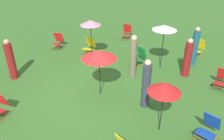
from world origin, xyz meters
name	(u,v)px	position (x,y,z in m)	size (l,w,h in m)	color
ground_plane	(95,95)	(0.00, 0.00, 0.00)	(40.00, 40.00, 0.00)	#386B28
deckchair_1	(139,56)	(0.29, 3.17, 0.37)	(0.68, 0.87, 0.83)	olive
deckchair_4	(90,46)	(-2.40, 2.93, 0.37)	(0.51, 0.78, 0.83)	olive
deckchair_5	(208,128)	(4.03, -0.09, 0.37)	(0.62, 0.84, 0.83)	olive
deckchair_7	(127,32)	(-1.79, 5.79, 0.37)	(0.65, 0.86, 0.83)	olive
deckchair_8	(58,41)	(-4.23, 2.58, 0.37)	(0.68, 0.87, 0.83)	olive
deckchair_9	(198,48)	(2.39, 5.59, 0.37)	(0.65, 0.85, 0.83)	olive
deckchair_10	(222,80)	(3.91, 2.96, 0.37)	(0.50, 0.78, 0.83)	olive
umbrella_0	(99,55)	(0.10, 0.18, 1.63)	(1.24, 1.24, 1.78)	black
umbrella_1	(165,28)	(1.29, 3.32, 1.90)	(1.04, 1.04, 2.01)	black
umbrella_2	(90,23)	(-1.82, 2.33, 1.86)	(0.96, 0.96, 1.98)	black
umbrella_3	(165,87)	(2.73, -0.48, 1.54)	(0.95, 0.95, 1.71)	black
person_0	(146,85)	(1.84, 0.37, 0.85)	(0.41, 0.41, 1.80)	#333847
person_1	(133,57)	(0.56, 1.96, 0.90)	(0.39, 0.39, 1.85)	#72664C
person_2	(194,47)	(2.42, 4.38, 0.87)	(0.34, 0.34, 1.82)	#195972
person_3	(187,59)	(2.44, 3.22, 0.79)	(0.46, 0.46, 1.68)	maroon
person_4	(11,61)	(-3.63, -0.76, 0.82)	(0.37, 0.37, 1.73)	maroon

